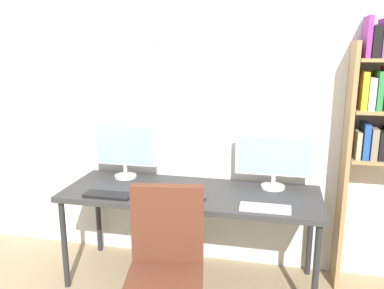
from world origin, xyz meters
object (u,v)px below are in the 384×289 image
office_chair (166,286)px  desk (191,198)px  monitor_left (125,148)px  monitor_right (274,158)px  computer_mouse (202,197)px  keyboard_right (265,208)px  keyboard_left (108,195)px

office_chair → desk: bearing=90.9°
office_chair → monitor_left: bearing=123.3°
office_chair → monitor_right: (0.59, 0.93, 0.57)m
computer_mouse → office_chair: bearing=-100.3°
desk → monitor_left: monitor_left is taller
monitor_left → computer_mouse: 0.83m
keyboard_right → desk: bearing=157.7°
monitor_left → keyboard_right: size_ratio=1.58×
monitor_left → keyboard_left: monitor_left is taller
keyboard_left → keyboard_right: same height
monitor_left → keyboard_right: bearing=-20.9°
monitor_right → keyboard_left: 1.26m
keyboard_left → computer_mouse: computer_mouse is taller
keyboard_left → monitor_left: bearing=95.2°
office_chair → computer_mouse: size_ratio=10.31×
office_chair → keyboard_left: (-0.57, 0.49, 0.35)m
monitor_left → keyboard_left: size_ratio=1.54×
office_chair → keyboard_right: (0.55, 0.49, 0.35)m
monitor_left → keyboard_right: 1.26m
monitor_right → monitor_left: bearing=-180.0°
keyboard_left → computer_mouse: bearing=7.5°
desk → monitor_right: monitor_right is taller
keyboard_right → keyboard_left: bearing=180.0°
office_chair → computer_mouse: bearing=79.7°
office_chair → keyboard_right: 0.81m
desk → monitor_left: size_ratio=3.61×
desk → monitor_left: (-0.60, 0.21, 0.31)m
monitor_left → keyboard_right: (1.16, -0.44, -0.24)m
computer_mouse → desk: bearing=129.7°
keyboard_left → keyboard_right: bearing=0.0°
desk → keyboard_left: size_ratio=5.54×
office_chair → monitor_right: 1.24m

